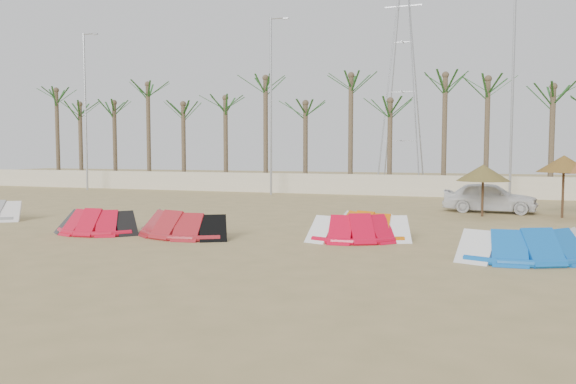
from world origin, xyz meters
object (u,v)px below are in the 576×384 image
at_px(kite_red_right, 361,227).
at_px(kite_orange, 369,224).
at_px(kite_blue, 529,242).
at_px(kite_red_mid, 185,222).
at_px(car, 490,197).
at_px(parasol_right, 564,164).
at_px(kite_red_left, 101,221).
at_px(parasol_left, 483,173).

distance_m(kite_red_right, kite_orange, 0.70).
bearing_deg(kite_red_right, kite_blue, -18.47).
bearing_deg(kite_red_mid, car, 47.95).
relative_size(kite_orange, parasol_right, 1.28).
distance_m(kite_red_mid, kite_blue, 10.42).
bearing_deg(kite_red_right, parasol_right, 51.55).
bearing_deg(parasol_right, kite_red_left, -147.19).
height_order(kite_red_left, kite_red_right, same).
distance_m(kite_orange, kite_blue, 5.12).
distance_m(kite_orange, parasol_right, 10.35).
relative_size(kite_red_mid, parasol_right, 1.51).
xyz_separation_m(kite_orange, parasol_left, (3.44, 7.18, 1.43)).
distance_m(kite_blue, parasol_left, 9.62).
relative_size(kite_red_mid, kite_blue, 0.97).
bearing_deg(kite_blue, parasol_right, 78.79).
height_order(kite_red_left, parasol_right, parasol_right).
bearing_deg(kite_orange, kite_red_left, -166.48).
relative_size(parasol_right, car, 0.64).
distance_m(kite_orange, parasol_left, 8.09).
height_order(kite_orange, car, car).
xyz_separation_m(kite_red_mid, car, (9.55, 10.58, 0.27)).
bearing_deg(kite_red_left, kite_orange, 13.52).
relative_size(kite_orange, kite_blue, 0.82).
xyz_separation_m(kite_red_right, car, (3.88, 9.67, 0.27)).
xyz_separation_m(kite_red_mid, parasol_left, (9.24, 8.78, 1.43)).
distance_m(kite_red_right, car, 10.42).
distance_m(kite_red_mid, kite_orange, 6.02).
xyz_separation_m(parasol_left, parasol_right, (3.14, 0.59, 0.39)).
xyz_separation_m(kite_orange, parasol_right, (6.58, 7.77, 1.82)).
bearing_deg(car, kite_orange, 160.05).
height_order(parasol_right, car, parasol_right).
distance_m(kite_red_mid, kite_red_right, 5.74).
xyz_separation_m(kite_red_mid, kite_orange, (5.80, 1.60, -0.00)).
bearing_deg(kite_blue, kite_red_mid, 176.35).
bearing_deg(kite_red_left, kite_red_right, 9.36).
height_order(kite_red_right, kite_orange, same).
xyz_separation_m(kite_red_right, kite_blue, (4.73, -1.58, 0.00)).
relative_size(kite_red_mid, car, 0.97).
xyz_separation_m(kite_red_left, parasol_right, (15.32, 9.87, 1.82)).
bearing_deg(car, kite_red_right, 160.83).
bearing_deg(parasol_right, parasol_left, -169.29).
height_order(kite_blue, parasol_left, parasol_left).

